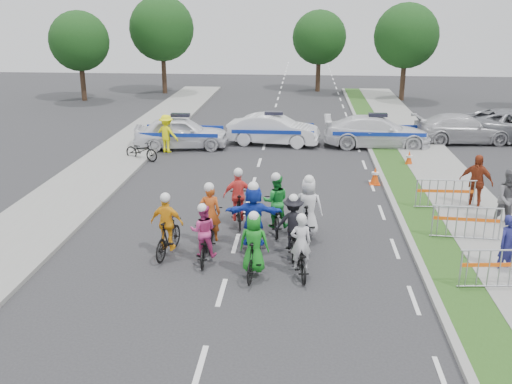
# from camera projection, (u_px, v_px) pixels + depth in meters

# --- Properties ---
(ground) EXTENTS (90.00, 90.00, 0.00)m
(ground) POSITION_uv_depth(u_px,v_px,m) (222.00, 292.00, 13.88)
(ground) COLOR #28282B
(ground) RESTS_ON ground
(curb_right) EXTENTS (0.20, 60.00, 0.12)m
(curb_right) POSITION_uv_depth(u_px,v_px,m) (402.00, 222.00, 18.20)
(curb_right) COLOR gray
(curb_right) RESTS_ON ground
(grass_strip) EXTENTS (1.20, 60.00, 0.11)m
(grass_strip) POSITION_uv_depth(u_px,v_px,m) (424.00, 223.00, 18.14)
(grass_strip) COLOR #254416
(grass_strip) RESTS_ON ground
(sidewalk_right) EXTENTS (2.40, 60.00, 0.13)m
(sidewalk_right) POSITION_uv_depth(u_px,v_px,m) (482.00, 224.00, 18.00)
(sidewalk_right) COLOR gray
(sidewalk_right) RESTS_ON ground
(sidewalk_left) EXTENTS (3.00, 60.00, 0.13)m
(sidewalk_left) POSITION_uv_depth(u_px,v_px,m) (50.00, 212.00, 19.10)
(sidewalk_left) COLOR gray
(sidewalk_left) RESTS_ON ground
(rider_0) EXTENTS (0.83, 1.76, 1.73)m
(rider_0) POSITION_uv_depth(u_px,v_px,m) (300.00, 254.00, 14.62)
(rider_0) COLOR black
(rider_0) RESTS_ON ground
(rider_1) EXTENTS (0.81, 1.76, 1.81)m
(rider_1) POSITION_uv_depth(u_px,v_px,m) (254.00, 251.00, 14.51)
(rider_1) COLOR black
(rider_1) RESTS_ON ground
(rider_2) EXTENTS (0.74, 1.70, 1.70)m
(rider_2) POSITION_uv_depth(u_px,v_px,m) (204.00, 240.00, 15.38)
(rider_2) COLOR black
(rider_2) RESTS_ON ground
(rider_3) EXTENTS (0.99, 1.83, 1.87)m
(rider_3) POSITION_uv_depth(u_px,v_px,m) (168.00, 231.00, 15.73)
(rider_3) COLOR black
(rider_3) RESTS_ON ground
(rider_4) EXTENTS (1.01, 1.78, 1.80)m
(rider_4) POSITION_uv_depth(u_px,v_px,m) (293.00, 231.00, 15.82)
(rider_4) COLOR black
(rider_4) RESTS_ON ground
(rider_5) EXTENTS (1.64, 1.96, 2.05)m
(rider_5) POSITION_uv_depth(u_px,v_px,m) (254.00, 221.00, 16.08)
(rider_5) COLOR black
(rider_5) RESTS_ON ground
(rider_6) EXTENTS (0.88, 1.97, 1.95)m
(rider_6) POSITION_uv_depth(u_px,v_px,m) (211.00, 225.00, 16.39)
(rider_6) COLOR black
(rider_6) RESTS_ON ground
(rider_7) EXTENTS (0.93, 1.98, 2.02)m
(rider_7) POSITION_uv_depth(u_px,v_px,m) (308.00, 215.00, 16.80)
(rider_7) COLOR black
(rider_7) RESTS_ON ground
(rider_8) EXTENTS (0.86, 1.94, 1.92)m
(rider_8) POSITION_uv_depth(u_px,v_px,m) (276.00, 210.00, 17.39)
(rider_8) COLOR black
(rider_8) RESTS_ON ground
(rider_9) EXTENTS (1.01, 1.87, 1.91)m
(rider_9) POSITION_uv_depth(u_px,v_px,m) (239.00, 203.00, 17.89)
(rider_9) COLOR black
(rider_9) RESTS_ON ground
(police_car_0) EXTENTS (4.70, 2.37, 1.54)m
(police_car_0) POSITION_uv_depth(u_px,v_px,m) (181.00, 132.00, 27.58)
(police_car_0) COLOR white
(police_car_0) RESTS_ON ground
(police_car_1) EXTENTS (4.69, 2.14, 1.49)m
(police_car_1) POSITION_uv_depth(u_px,v_px,m) (274.00, 130.00, 28.29)
(police_car_1) COLOR white
(police_car_1) RESTS_ON ground
(police_car_2) EXTENTS (5.19, 2.15, 1.50)m
(police_car_2) POSITION_uv_depth(u_px,v_px,m) (377.00, 132.00, 27.83)
(police_car_2) COLOR white
(police_car_2) RESTS_ON ground
(civilian_sedan) EXTENTS (5.11, 2.52, 1.43)m
(civilian_sedan) POSITION_uv_depth(u_px,v_px,m) (463.00, 129.00, 28.66)
(civilian_sedan) COLOR #B8B8BD
(civilian_sedan) RESTS_ON ground
(spectator_0) EXTENTS (0.68, 0.58, 1.59)m
(spectator_0) POSITION_uv_depth(u_px,v_px,m) (508.00, 245.00, 14.65)
(spectator_0) COLOR navy
(spectator_0) RESTS_ON ground
(spectator_1) EXTENTS (0.95, 0.75, 1.89)m
(spectator_1) POSITION_uv_depth(u_px,v_px,m) (509.00, 199.00, 17.61)
(spectator_1) COLOR #59585D
(spectator_1) RESTS_ON ground
(spectator_2) EXTENTS (1.21, 0.97, 1.92)m
(spectator_2) POSITION_uv_depth(u_px,v_px,m) (476.00, 182.00, 19.25)
(spectator_2) COLOR maroon
(spectator_2) RESTS_ON ground
(marshal_hiviz) EXTENTS (1.31, 1.01, 1.79)m
(marshal_hiviz) POSITION_uv_depth(u_px,v_px,m) (167.00, 134.00, 26.72)
(marshal_hiviz) COLOR #FFFE0D
(marshal_hiviz) RESTS_ON ground
(barrier_0) EXTENTS (2.04, 0.70, 1.12)m
(barrier_0) POSITION_uv_depth(u_px,v_px,m) (499.00, 271.00, 13.76)
(barrier_0) COLOR #A5A8AD
(barrier_0) RESTS_ON ground
(barrier_1) EXTENTS (2.03, 0.65, 1.12)m
(barrier_1) POSITION_uv_depth(u_px,v_px,m) (466.00, 224.00, 16.65)
(barrier_1) COLOR #A5A8AD
(barrier_1) RESTS_ON ground
(barrier_2) EXTENTS (2.01, 0.53, 1.12)m
(barrier_2) POSITION_uv_depth(u_px,v_px,m) (445.00, 196.00, 19.15)
(barrier_2) COLOR #A5A8AD
(barrier_2) RESTS_ON ground
(cone_0) EXTENTS (0.40, 0.40, 0.70)m
(cone_0) POSITION_uv_depth(u_px,v_px,m) (375.00, 176.00, 22.10)
(cone_0) COLOR #F24C0C
(cone_0) RESTS_ON ground
(cone_1) EXTENTS (0.40, 0.40, 0.70)m
(cone_1) POSITION_uv_depth(u_px,v_px,m) (409.00, 159.00, 24.55)
(cone_1) COLOR #F24C0C
(cone_1) RESTS_ON ground
(parked_bike) EXTENTS (1.82, 1.21, 0.90)m
(parked_bike) POSITION_uv_depth(u_px,v_px,m) (141.00, 150.00, 25.48)
(parked_bike) COLOR black
(parked_bike) RESTS_ON ground
(tree_0) EXTENTS (4.20, 4.20, 6.30)m
(tree_0) POSITION_uv_depth(u_px,v_px,m) (79.00, 41.00, 40.15)
(tree_0) COLOR #382619
(tree_0) RESTS_ON ground
(tree_1) EXTENTS (4.55, 4.55, 6.82)m
(tree_1) POSITION_uv_depth(u_px,v_px,m) (406.00, 36.00, 40.14)
(tree_1) COLOR #382619
(tree_1) RESTS_ON ground
(tree_3) EXTENTS (4.90, 4.90, 7.35)m
(tree_3) POSITION_uv_depth(u_px,v_px,m) (162.00, 29.00, 43.33)
(tree_3) COLOR #382619
(tree_3) RESTS_ON ground
(tree_4) EXTENTS (4.20, 4.20, 6.30)m
(tree_4) POSITION_uv_depth(u_px,v_px,m) (319.00, 37.00, 44.50)
(tree_4) COLOR #382619
(tree_4) RESTS_ON ground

